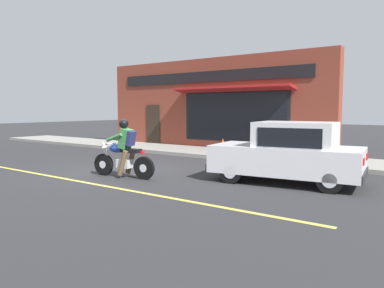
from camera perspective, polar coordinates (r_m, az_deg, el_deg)
The scene contains 7 objects.
ground_plane at distance 11.71m, azimuth -10.83°, elevation -4.05°, with size 80.00×80.00×0.00m, color #2B2B2D.
sidewalk_curb at distance 17.46m, azimuth -5.08°, elevation -0.64°, with size 2.60×22.00×0.14m, color gray.
lane_stripe at distance 13.11m, azimuth -25.72°, elevation -3.46°, with size 0.12×19.80×0.01m, color #D1C64C.
storefront_building at distance 17.48m, azimuth 2.70°, elevation 6.07°, with size 1.25×11.81×4.20m.
motorcycle_with_rider at distance 10.52m, azimuth -10.37°, elevation -1.38°, with size 0.66×2.01×1.62m.
car_hatchback at distance 9.84m, azimuth 14.44°, elevation -1.40°, with size 2.12×3.96×1.57m.
traffic_cone at distance 14.85m, azimuth 4.72°, elevation -0.30°, with size 0.36×0.36×0.60m.
Camera 1 is at (-7.85, -8.47, 1.90)m, focal length 35.00 mm.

